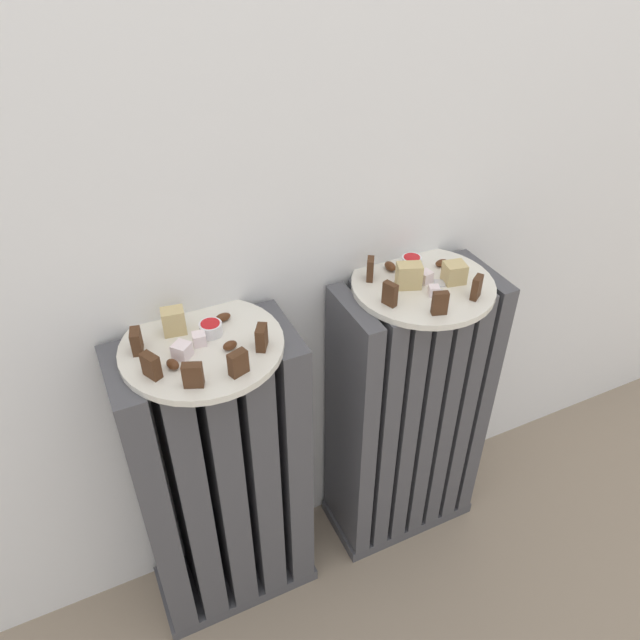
% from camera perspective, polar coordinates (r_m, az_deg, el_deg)
% --- Properties ---
extents(radiator_left, '(0.33, 0.17, 0.68)m').
position_cam_1_polar(radiator_left, '(1.26, -9.09, -14.84)').
color(radiator_left, '#47474C').
rests_on(radiator_left, ground_plane).
extents(radiator_right, '(0.33, 0.17, 0.68)m').
position_cam_1_polar(radiator_right, '(1.38, 8.12, -8.94)').
color(radiator_right, '#47474C').
rests_on(radiator_right, ground_plane).
extents(plate_left, '(0.27, 0.27, 0.01)m').
position_cam_1_polar(plate_left, '(1.02, -10.95, -2.43)').
color(plate_left, silver).
rests_on(plate_left, radiator_left).
extents(plate_right, '(0.27, 0.27, 0.01)m').
position_cam_1_polar(plate_right, '(1.16, 9.58, 3.24)').
color(plate_right, silver).
rests_on(plate_right, radiator_right).
extents(dark_cake_slice_left_0, '(0.02, 0.03, 0.04)m').
position_cam_1_polar(dark_cake_slice_left_0, '(1.01, -16.77, -1.91)').
color(dark_cake_slice_left_0, '#472B19').
rests_on(dark_cake_slice_left_0, plate_left).
extents(dark_cake_slice_left_1, '(0.03, 0.03, 0.04)m').
position_cam_1_polar(dark_cake_slice_left_1, '(0.95, -15.49, -4.14)').
color(dark_cake_slice_left_1, '#472B19').
rests_on(dark_cake_slice_left_1, plate_left).
extents(dark_cake_slice_left_2, '(0.03, 0.03, 0.04)m').
position_cam_1_polar(dark_cake_slice_left_2, '(0.92, -11.79, -5.07)').
color(dark_cake_slice_left_2, '#472B19').
rests_on(dark_cake_slice_left_2, plate_left).
extents(dark_cake_slice_left_3, '(0.03, 0.02, 0.04)m').
position_cam_1_polar(dark_cake_slice_left_3, '(0.93, -7.65, -4.01)').
color(dark_cake_slice_left_3, '#472B19').
rests_on(dark_cake_slice_left_3, plate_left).
extents(dark_cake_slice_left_4, '(0.03, 0.03, 0.04)m').
position_cam_1_polar(dark_cake_slice_left_4, '(0.98, -5.48, -1.64)').
color(dark_cake_slice_left_4, '#472B19').
rests_on(dark_cake_slice_left_4, plate_left).
extents(marble_cake_slice_left_0, '(0.04, 0.03, 0.04)m').
position_cam_1_polar(marble_cake_slice_left_0, '(1.03, -13.51, -0.11)').
color(marble_cake_slice_left_0, tan).
rests_on(marble_cake_slice_left_0, plate_left).
extents(turkish_delight_left_0, '(0.02, 0.02, 0.02)m').
position_cam_1_polar(turkish_delight_left_0, '(1.01, -11.20, -1.75)').
color(turkish_delight_left_0, white).
rests_on(turkish_delight_left_0, plate_left).
extents(turkish_delight_left_1, '(0.04, 0.04, 0.03)m').
position_cam_1_polar(turkish_delight_left_1, '(0.98, -12.76, -2.81)').
color(turkish_delight_left_1, white).
rests_on(turkish_delight_left_1, plate_left).
extents(medjool_date_left_0, '(0.03, 0.02, 0.01)m').
position_cam_1_polar(medjool_date_left_0, '(0.99, -8.41, -2.37)').
color(medjool_date_left_0, '#4C2814').
rests_on(medjool_date_left_0, plate_left).
extents(medjool_date_left_1, '(0.02, 0.03, 0.01)m').
position_cam_1_polar(medjool_date_left_1, '(0.97, -13.59, -4.04)').
color(medjool_date_left_1, '#4C2814').
rests_on(medjool_date_left_1, plate_left).
extents(medjool_date_left_2, '(0.03, 0.02, 0.01)m').
position_cam_1_polar(medjool_date_left_2, '(1.05, -9.06, 0.25)').
color(medjool_date_left_2, '#4C2814').
rests_on(medjool_date_left_2, plate_left).
extents(jam_bowl_left, '(0.04, 0.04, 0.02)m').
position_cam_1_polar(jam_bowl_left, '(1.02, -10.17, -0.74)').
color(jam_bowl_left, white).
rests_on(jam_bowl_left, plate_left).
extents(dark_cake_slice_right_0, '(0.02, 0.03, 0.04)m').
position_cam_1_polar(dark_cake_slice_right_0, '(1.14, 4.71, 4.77)').
color(dark_cake_slice_right_0, '#472B19').
rests_on(dark_cake_slice_right_0, plate_right).
extents(dark_cake_slice_right_1, '(0.02, 0.03, 0.04)m').
position_cam_1_polar(dark_cake_slice_right_1, '(1.08, 6.55, 2.43)').
color(dark_cake_slice_right_1, '#472B19').
rests_on(dark_cake_slice_right_1, plate_right).
extents(dark_cake_slice_right_2, '(0.03, 0.02, 0.04)m').
position_cam_1_polar(dark_cake_slice_right_2, '(1.07, 11.14, 1.56)').
color(dark_cake_slice_right_2, '#472B19').
rests_on(dark_cake_slice_right_2, plate_right).
extents(dark_cake_slice_right_3, '(0.03, 0.03, 0.04)m').
position_cam_1_polar(dark_cake_slice_right_3, '(1.12, 14.42, 2.97)').
color(dark_cake_slice_right_3, '#472B19').
rests_on(dark_cake_slice_right_3, plate_right).
extents(marble_cake_slice_right_0, '(0.04, 0.04, 0.04)m').
position_cam_1_polar(marble_cake_slice_right_0, '(1.16, 12.44, 4.34)').
color(marble_cake_slice_right_0, tan).
rests_on(marble_cake_slice_right_0, plate_right).
extents(marble_cake_slice_right_1, '(0.05, 0.04, 0.05)m').
position_cam_1_polar(marble_cake_slice_right_1, '(1.13, 8.31, 4.12)').
color(marble_cake_slice_right_1, tan).
rests_on(marble_cake_slice_right_1, plate_right).
extents(turkish_delight_right_0, '(0.03, 0.03, 0.02)m').
position_cam_1_polar(turkish_delight_right_0, '(1.15, 9.82, 4.00)').
color(turkish_delight_right_0, white).
rests_on(turkish_delight_right_0, plate_right).
extents(turkish_delight_right_1, '(0.02, 0.02, 0.02)m').
position_cam_1_polar(turkish_delight_right_1, '(1.17, 8.72, 4.53)').
color(turkish_delight_right_1, white).
rests_on(turkish_delight_right_1, plate_right).
extents(turkish_delight_right_2, '(0.02, 0.02, 0.02)m').
position_cam_1_polar(turkish_delight_right_2, '(1.12, 10.59, 2.71)').
color(turkish_delight_right_2, white).
rests_on(turkish_delight_right_2, plate_right).
extents(medjool_date_right_0, '(0.03, 0.02, 0.02)m').
position_cam_1_polar(medjool_date_right_0, '(1.21, 11.30, 5.24)').
color(medjool_date_right_0, '#4C2814').
rests_on(medjool_date_right_0, plate_right).
extents(medjool_date_right_1, '(0.02, 0.03, 0.02)m').
position_cam_1_polar(medjool_date_right_1, '(1.18, 6.57, 5.00)').
color(medjool_date_right_1, '#4C2814').
rests_on(medjool_date_right_1, plate_right).
extents(jam_bowl_right, '(0.04, 0.04, 0.02)m').
position_cam_1_polar(jam_bowl_right, '(1.20, 8.54, 5.45)').
color(jam_bowl_right, white).
rests_on(jam_bowl_right, plate_right).
extents(fork, '(0.06, 0.09, 0.00)m').
position_cam_1_polar(fork, '(1.13, 11.19, 2.60)').
color(fork, silver).
rests_on(fork, plate_right).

